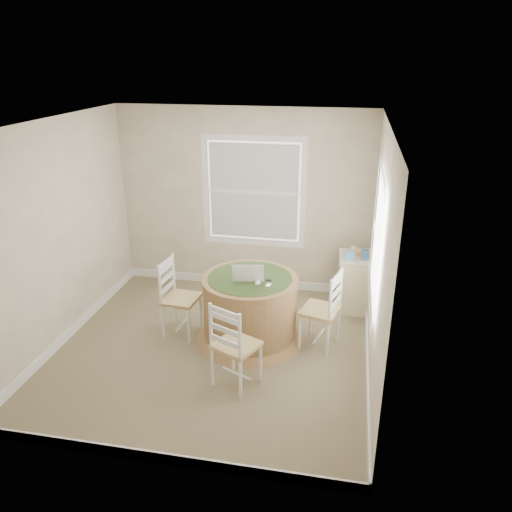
% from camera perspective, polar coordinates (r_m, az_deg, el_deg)
% --- Properties ---
extents(room, '(3.64, 3.64, 2.64)m').
position_cam_1_polar(room, '(5.53, -3.35, 1.54)').
color(room, '#786B4C').
rests_on(room, ground).
extents(round_table, '(1.31, 1.31, 0.82)m').
position_cam_1_polar(round_table, '(5.98, -0.69, -5.74)').
color(round_table, '#9C6D46').
rests_on(round_table, ground).
extents(chair_left, '(0.44, 0.46, 0.95)m').
position_cam_1_polar(chair_left, '(6.15, -8.57, -4.84)').
color(chair_left, white).
rests_on(chair_left, ground).
extents(chair_near, '(0.55, 0.54, 0.95)m').
position_cam_1_polar(chair_near, '(5.19, -2.28, -10.10)').
color(chair_near, white).
rests_on(chair_near, ground).
extents(chair_right, '(0.50, 0.51, 0.95)m').
position_cam_1_polar(chair_right, '(5.87, 7.32, -6.13)').
color(chair_right, white).
rests_on(chair_right, ground).
extents(laptop, '(0.41, 0.37, 0.25)m').
position_cam_1_polar(laptop, '(5.78, -0.89, -2.34)').
color(laptop, white).
rests_on(laptop, round_table).
extents(mouse, '(0.08, 0.11, 0.04)m').
position_cam_1_polar(mouse, '(5.67, 0.19, -3.08)').
color(mouse, white).
rests_on(mouse, round_table).
extents(phone, '(0.06, 0.10, 0.02)m').
position_cam_1_polar(phone, '(5.64, 1.43, -3.38)').
color(phone, '#B7BABF').
rests_on(phone, round_table).
extents(keys, '(0.07, 0.06, 0.02)m').
position_cam_1_polar(keys, '(5.75, 1.47, -2.80)').
color(keys, black).
rests_on(keys, round_table).
extents(corner_chest, '(0.46, 0.60, 0.76)m').
position_cam_1_polar(corner_chest, '(6.85, 11.11, -2.94)').
color(corner_chest, beige).
rests_on(corner_chest, ground).
extents(tissue_box, '(0.13, 0.13, 0.10)m').
position_cam_1_polar(tissue_box, '(6.56, 10.66, 0.03)').
color(tissue_box, '#63A4E3').
rests_on(tissue_box, corner_chest).
extents(box_yellow, '(0.16, 0.11, 0.06)m').
position_cam_1_polar(box_yellow, '(6.72, 11.94, 0.31)').
color(box_yellow, gold).
rests_on(box_yellow, corner_chest).
extents(box_blue, '(0.09, 0.09, 0.12)m').
position_cam_1_polar(box_blue, '(6.60, 12.30, 0.13)').
color(box_blue, teal).
rests_on(box_blue, corner_chest).
extents(cup_cream, '(0.07, 0.07, 0.09)m').
position_cam_1_polar(cup_cream, '(6.79, 11.10, 0.72)').
color(cup_cream, beige).
rests_on(cup_cream, corner_chest).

